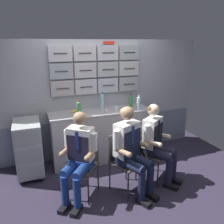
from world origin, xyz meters
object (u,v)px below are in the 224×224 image
crew_member_left (78,154)px  crew_member_near_trolley (157,140)px  folding_chair_near_trolley (147,147)px  service_trolley (29,147)px  folding_chair_left (84,159)px  folding_chair_right (123,155)px  snack_banana (75,111)px  crew_member_right (131,147)px  coffee_cup_white (106,111)px  sparkling_bottle_green (102,101)px

crew_member_left → crew_member_near_trolley: bearing=0.9°
folding_chair_near_trolley → crew_member_near_trolley: bearing=-54.1°
folding_chair_near_trolley → service_trolley: bearing=157.5°
folding_chair_left → folding_chair_right: (0.55, -0.10, 0.00)m
crew_member_left → crew_member_near_trolley: size_ratio=1.01×
snack_banana → crew_member_right: bearing=-65.8°
folding_chair_left → snack_banana: snack_banana is taller
crew_member_right → snack_banana: 1.32m
crew_member_right → folding_chair_near_trolley: (0.40, 0.27, -0.18)m
crew_member_near_trolley → snack_banana: bearing=134.5°
crew_member_near_trolley → snack_banana: size_ratio=7.15×
folding_chair_near_trolley → coffee_cup_white: 0.95m
folding_chair_right → crew_member_right: (0.07, -0.15, 0.18)m
folding_chair_right → coffee_cup_white: bearing=87.3°
crew_member_right → folding_chair_left: bearing=158.5°
crew_member_left → folding_chair_near_trolley: crew_member_left is taller
sparkling_bottle_green → snack_banana: size_ratio=1.82×
service_trolley → sparkling_bottle_green: bearing=8.6°
folding_chair_right → coffee_cup_white: 0.95m
crew_member_left → crew_member_near_trolley: crew_member_left is taller
service_trolley → folding_chair_left: size_ratio=1.08×
crew_member_left → folding_chair_near_trolley: bearing=7.6°
service_trolley → folding_chair_left: bearing=-45.8°
folding_chair_left → crew_member_near_trolley: bearing=-5.6°
crew_member_left → snack_banana: size_ratio=7.18×
service_trolley → folding_chair_near_trolley: 1.89m
service_trolley → folding_chair_right: (1.28, -0.84, 0.03)m
sparkling_bottle_green → service_trolley: bearing=-171.4°
crew_member_left → sparkling_bottle_green: size_ratio=3.94×
folding_chair_left → crew_member_near_trolley: (1.12, -0.11, 0.15)m
folding_chair_right → crew_member_near_trolley: crew_member_near_trolley is taller
crew_member_left → folding_chair_right: size_ratio=1.46×
folding_chair_near_trolley → snack_banana: (-0.94, 0.92, 0.43)m
crew_member_right → sparkling_bottle_green: (-0.03, 1.19, 0.38)m
crew_member_left → sparkling_bottle_green: 1.33m
folding_chair_left → sparkling_bottle_green: (0.58, 0.94, 0.56)m
crew_member_left → sparkling_bottle_green: (0.69, 1.07, 0.40)m
service_trolley → folding_chair_right: service_trolley is taller
sparkling_bottle_green → crew_member_near_trolley: bearing=-63.2°
folding_chair_left → crew_member_left: size_ratio=0.68×
crew_member_left → coffee_cup_white: size_ratio=19.69×
sparkling_bottle_green → snack_banana: sparkling_bottle_green is taller
service_trolley → folding_chair_left: 1.04m
folding_chair_near_trolley → sparkling_bottle_green: bearing=115.4°
snack_banana → folding_chair_left: bearing=-95.2°
snack_banana → folding_chair_right: bearing=-65.8°
crew_member_right → coffee_cup_white: crew_member_right is taller
sparkling_bottle_green → snack_banana: (-0.50, -0.00, -0.13)m
folding_chair_left → service_trolley: bearing=134.2°
folding_chair_near_trolley → crew_member_near_trolley: (0.10, -0.13, 0.15)m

